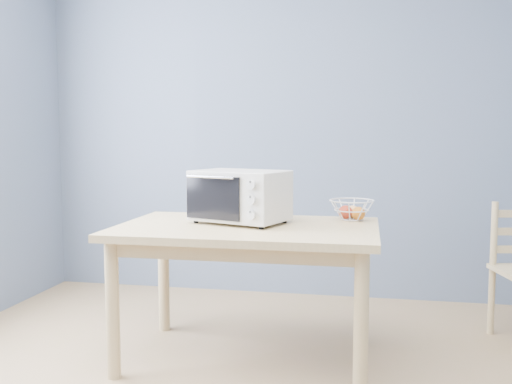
# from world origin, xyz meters

# --- Properties ---
(room) EXTENTS (4.01, 4.51, 2.61)m
(room) POSITION_xyz_m (0.00, 0.00, 1.30)
(room) COLOR #A17D59
(room) RESTS_ON ground
(dining_table) EXTENTS (1.40, 0.90, 0.75)m
(dining_table) POSITION_xyz_m (-0.11, 0.88, 0.65)
(dining_table) COLOR #DDBF84
(dining_table) RESTS_ON ground
(toaster_oven) EXTENTS (0.58, 0.48, 0.29)m
(toaster_oven) POSITION_xyz_m (-0.19, 0.97, 0.90)
(toaster_oven) COLOR beige
(toaster_oven) RESTS_ON dining_table
(fruit_basket) EXTENTS (0.28, 0.28, 0.12)m
(fruit_basket) POSITION_xyz_m (0.44, 1.19, 0.81)
(fruit_basket) COLOR silver
(fruit_basket) RESTS_ON dining_table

